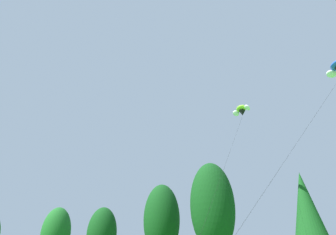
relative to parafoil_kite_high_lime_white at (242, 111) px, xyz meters
The scene contains 6 objects.
treeline_tree_b 34.94m from the parafoil_kite_high_lime_white, 169.87° to the left, with size 4.59×4.59×10.31m.
treeline_tree_c 27.66m from the parafoil_kite_high_lime_white, 165.36° to the left, with size 4.46×4.46×9.87m.
treeline_tree_d 19.27m from the parafoil_kite_high_lime_white, 154.22° to the left, with size 5.22×5.22×12.66m.
treeline_tree_e 12.58m from the parafoil_kite_high_lime_white, 147.99° to the left, with size 5.59×5.59×14.05m.
treeline_tree_f 13.86m from the parafoil_kite_high_lime_white, 43.63° to the left, with size 4.27×4.27×12.14m.
parafoil_kite_high_lime_white is the anchor object (origin of this frame).
Camera 1 is at (5.43, 6.27, 2.26)m, focal length 31.13 mm.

